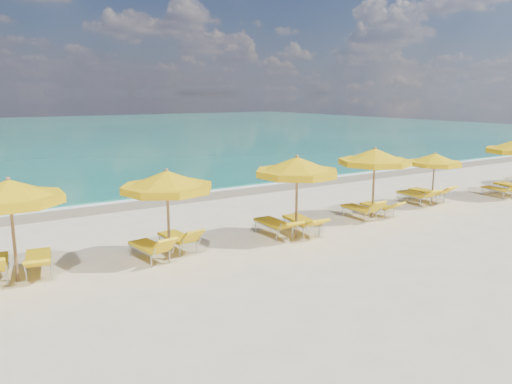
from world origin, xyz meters
TOP-DOWN VIEW (x-y plane):
  - ground_plane at (0.00, 0.00)m, footprint 120.00×120.00m
  - ocean at (0.00, 48.00)m, footprint 120.00×80.00m
  - wet_sand_band at (0.00, 7.40)m, footprint 120.00×2.60m
  - foam_line at (0.00, 8.20)m, footprint 120.00×1.20m
  - whitecap_near at (-6.00, 17.00)m, footprint 14.00×0.36m
  - whitecap_far at (8.00, 24.00)m, footprint 18.00×0.30m
  - umbrella_2 at (-7.37, 0.50)m, footprint 3.28×3.28m
  - umbrella_3 at (-3.69, 0.06)m, footprint 2.78×2.78m
  - umbrella_4 at (0.37, -0.20)m, footprint 3.18×3.18m
  - umbrella_5 at (4.17, 0.32)m, footprint 2.58×2.58m
  - umbrella_6 at (7.76, 0.59)m, footprint 2.77×2.77m
  - lounger_2_right at (-6.83, 0.83)m, footprint 0.92×1.95m
  - lounger_3_left at (-4.16, 0.25)m, footprint 0.81×1.79m
  - lounger_3_right at (-3.16, 0.66)m, footprint 0.74×1.79m
  - lounger_4_left at (-0.04, 0.37)m, footprint 0.72×2.00m
  - lounger_4_right at (0.88, 0.16)m, footprint 0.93×2.06m
  - lounger_5_left at (3.75, 0.50)m, footprint 0.63×1.73m
  - lounger_5_right at (4.71, 0.55)m, footprint 0.69×1.72m
  - lounger_6_left at (7.34, 1.08)m, footprint 0.77×1.94m
  - lounger_6_right at (8.25, 1.17)m, footprint 0.74×1.95m
  - lounger_7_left at (11.46, 0.08)m, footprint 0.75×1.69m

SIDE VIEW (x-z plane):
  - ground_plane at x=0.00m, z-range 0.00..0.00m
  - ocean at x=0.00m, z-range -0.15..0.15m
  - wet_sand_band at x=0.00m, z-range -0.01..0.01m
  - foam_line at x=0.00m, z-range -0.01..0.01m
  - whitecap_near at x=-6.00m, z-range -0.03..0.03m
  - whitecap_far at x=8.00m, z-range -0.03..0.03m
  - lounger_5_right at x=4.71m, z-range -0.13..0.53m
  - lounger_7_left at x=11.46m, z-range -0.16..0.56m
  - lounger_5_left at x=3.75m, z-range -0.19..0.63m
  - lounger_3_right at x=-3.16m, z-range -0.19..0.63m
  - lounger_3_left at x=-4.16m, z-range -0.20..0.64m
  - lounger_2_right at x=-6.83m, z-range -0.13..0.57m
  - lounger_6_left at x=7.34m, z-range -0.16..0.61m
  - lounger_6_right at x=8.25m, z-range -0.16..0.62m
  - lounger_4_left at x=-0.04m, z-range -0.13..0.59m
  - lounger_4_right at x=0.88m, z-range -0.14..0.60m
  - umbrella_6 at x=7.76m, z-range 0.75..2.87m
  - umbrella_3 at x=-3.69m, z-range 0.87..3.34m
  - umbrella_2 at x=-7.37m, z-range 0.89..3.40m
  - umbrella_5 at x=4.17m, z-range 0.90..3.46m
  - umbrella_4 at x=0.37m, z-range 0.91..3.49m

